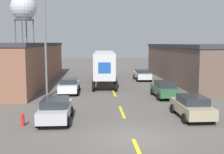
{
  "coord_description": "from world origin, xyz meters",
  "views": [
    {
      "loc": [
        -2.1,
        -14.41,
        5.09
      ],
      "look_at": [
        -0.2,
        13.8,
        1.63
      ],
      "focal_mm": 45.0,
      "sensor_mm": 36.0,
      "label": 1
    }
  ],
  "objects_px": {
    "parked_car_right_far": "(142,74)",
    "water_tower": "(24,8)",
    "street_lamp": "(49,40)",
    "fire_hydrant": "(23,120)",
    "parked_car_left_near": "(56,109)",
    "parked_car_left_far": "(69,86)",
    "parked_car_right_near": "(192,106)",
    "semi_truck": "(104,64)",
    "parked_car_right_mid": "(165,89)"
  },
  "relations": [
    {
      "from": "parked_car_right_near",
      "to": "fire_hydrant",
      "type": "height_order",
      "value": "parked_car_right_near"
    },
    {
      "from": "parked_car_left_near",
      "to": "water_tower",
      "type": "height_order",
      "value": "water_tower"
    },
    {
      "from": "parked_car_right_far",
      "to": "fire_hydrant",
      "type": "bearing_deg",
      "value": -118.27
    },
    {
      "from": "semi_truck",
      "to": "parked_car_left_far",
      "type": "distance_m",
      "value": 8.85
    },
    {
      "from": "parked_car_right_far",
      "to": "water_tower",
      "type": "distance_m",
      "value": 43.72
    },
    {
      "from": "water_tower",
      "to": "parked_car_left_near",
      "type": "bearing_deg",
      "value": -74.87
    },
    {
      "from": "parked_car_left_far",
      "to": "fire_hydrant",
      "type": "distance_m",
      "value": 11.29
    },
    {
      "from": "parked_car_right_near",
      "to": "fire_hydrant",
      "type": "distance_m",
      "value": 11.09
    },
    {
      "from": "parked_car_right_mid",
      "to": "parked_car_right_near",
      "type": "bearing_deg",
      "value": -90.0
    },
    {
      "from": "parked_car_right_near",
      "to": "parked_car_left_near",
      "type": "height_order",
      "value": "same"
    },
    {
      "from": "parked_car_left_far",
      "to": "water_tower",
      "type": "xyz_separation_m",
      "value": [
        -14.6,
        43.81,
        12.72
      ]
    },
    {
      "from": "parked_car_right_near",
      "to": "parked_car_right_mid",
      "type": "xyz_separation_m",
      "value": [
        0.0,
        7.19,
        0.0
      ]
    },
    {
      "from": "parked_car_right_mid",
      "to": "water_tower",
      "type": "relative_size",
      "value": 0.26
    },
    {
      "from": "semi_truck",
      "to": "fire_hydrant",
      "type": "xyz_separation_m",
      "value": [
        -5.79,
        -18.9,
        -2.01
      ]
    },
    {
      "from": "parked_car_right_mid",
      "to": "parked_car_left_near",
      "type": "distance_m",
      "value": 11.77
    },
    {
      "from": "semi_truck",
      "to": "parked_car_right_near",
      "type": "xyz_separation_m",
      "value": [
        5.23,
        -17.74,
        -1.61
      ]
    },
    {
      "from": "parked_car_right_far",
      "to": "water_tower",
      "type": "relative_size",
      "value": 0.26
    },
    {
      "from": "parked_car_left_far",
      "to": "fire_hydrant",
      "type": "xyz_separation_m",
      "value": [
        -1.89,
        -11.12,
        -0.4
      ]
    },
    {
      "from": "parked_car_left_near",
      "to": "street_lamp",
      "type": "distance_m",
      "value": 9.78
    },
    {
      "from": "street_lamp",
      "to": "fire_hydrant",
      "type": "distance_m",
      "value": 10.65
    },
    {
      "from": "water_tower",
      "to": "fire_hydrant",
      "type": "height_order",
      "value": "water_tower"
    },
    {
      "from": "water_tower",
      "to": "street_lamp",
      "type": "xyz_separation_m",
      "value": [
        13.0,
        -45.49,
        -8.2
      ]
    },
    {
      "from": "parked_car_left_far",
      "to": "street_lamp",
      "type": "height_order",
      "value": "street_lamp"
    },
    {
      "from": "parked_car_right_near",
      "to": "parked_car_left_far",
      "type": "distance_m",
      "value": 13.51
    },
    {
      "from": "parked_car_right_far",
      "to": "fire_hydrant",
      "type": "distance_m",
      "value": 23.26
    },
    {
      "from": "parked_car_right_far",
      "to": "parked_car_left_far",
      "type": "relative_size",
      "value": 1.0
    },
    {
      "from": "water_tower",
      "to": "fire_hydrant",
      "type": "distance_m",
      "value": 57.89
    },
    {
      "from": "semi_truck",
      "to": "parked_car_left_near",
      "type": "relative_size",
      "value": 3.58
    },
    {
      "from": "water_tower",
      "to": "street_lamp",
      "type": "bearing_deg",
      "value": -74.05
    },
    {
      "from": "parked_car_right_near",
      "to": "parked_car_left_near",
      "type": "bearing_deg",
      "value": -178.46
    },
    {
      "from": "parked_car_right_mid",
      "to": "water_tower",
      "type": "distance_m",
      "value": 53.8
    },
    {
      "from": "semi_truck",
      "to": "parked_car_right_far",
      "type": "bearing_deg",
      "value": 19.04
    },
    {
      "from": "parked_car_right_near",
      "to": "street_lamp",
      "type": "distance_m",
      "value": 14.29
    },
    {
      "from": "parked_car_left_far",
      "to": "fire_hydrant",
      "type": "relative_size",
      "value": 5.32
    },
    {
      "from": "parked_car_right_far",
      "to": "parked_car_left_far",
      "type": "distance_m",
      "value": 13.08
    },
    {
      "from": "street_lamp",
      "to": "fire_hydrant",
      "type": "bearing_deg",
      "value": -91.73
    },
    {
      "from": "semi_truck",
      "to": "parked_car_right_mid",
      "type": "height_order",
      "value": "semi_truck"
    },
    {
      "from": "parked_car_left_near",
      "to": "water_tower",
      "type": "distance_m",
      "value": 57.38
    },
    {
      "from": "street_lamp",
      "to": "parked_car_right_far",
      "type": "bearing_deg",
      "value": 45.83
    },
    {
      "from": "water_tower",
      "to": "parked_car_right_far",
      "type": "bearing_deg",
      "value": -55.44
    },
    {
      "from": "parked_car_right_near",
      "to": "street_lamp",
      "type": "xyz_separation_m",
      "value": [
        -10.73,
        8.27,
        4.52
      ]
    },
    {
      "from": "parked_car_right_far",
      "to": "parked_car_left_near",
      "type": "xyz_separation_m",
      "value": [
        -9.13,
        -19.56,
        0.0
      ]
    },
    {
      "from": "semi_truck",
      "to": "parked_car_right_far",
      "type": "relative_size",
      "value": 3.58
    },
    {
      "from": "parked_car_right_mid",
      "to": "parked_car_left_far",
      "type": "relative_size",
      "value": 1.0
    },
    {
      "from": "fire_hydrant",
      "to": "parked_car_left_far",
      "type": "bearing_deg",
      "value": 80.37
    },
    {
      "from": "semi_truck",
      "to": "water_tower",
      "type": "relative_size",
      "value": 0.92
    },
    {
      "from": "parked_car_right_mid",
      "to": "parked_car_left_near",
      "type": "xyz_separation_m",
      "value": [
        -9.13,
        -7.43,
        0.0
      ]
    },
    {
      "from": "parked_car_left_far",
      "to": "semi_truck",
      "type": "bearing_deg",
      "value": 63.38
    },
    {
      "from": "semi_truck",
      "to": "parked_car_left_near",
      "type": "bearing_deg",
      "value": -100.02
    },
    {
      "from": "parked_car_right_mid",
      "to": "fire_hydrant",
      "type": "distance_m",
      "value": 13.83
    }
  ]
}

